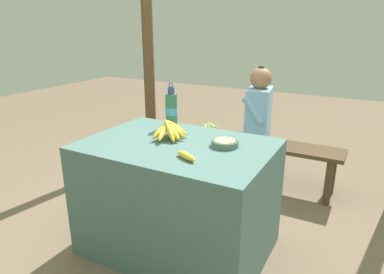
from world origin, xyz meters
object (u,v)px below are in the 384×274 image
(water_bottle, at_px, (171,110))
(support_post_near, at_px, (148,41))
(serving_bowl, at_px, (225,143))
(wooden_bench, at_px, (250,146))
(loose_banana_front, at_px, (186,156))
(seated_vendor, at_px, (253,118))
(banana_bunch_green, at_px, (209,127))
(banana_bunch_ripe, at_px, (170,129))

(water_bottle, bearing_deg, support_post_near, 131.29)
(water_bottle, relative_size, support_post_near, 0.13)
(serving_bowl, bearing_deg, wooden_bench, 100.44)
(serving_bowl, xyz_separation_m, loose_banana_front, (-0.11, -0.30, -0.00))
(serving_bowl, height_order, water_bottle, water_bottle)
(serving_bowl, bearing_deg, seated_vendor, 99.42)
(loose_banana_front, bearing_deg, water_bottle, 129.01)
(loose_banana_front, relative_size, wooden_bench, 0.10)
(banana_bunch_green, bearing_deg, serving_bowl, -60.39)
(banana_bunch_green, bearing_deg, loose_banana_front, -69.38)
(serving_bowl, height_order, loose_banana_front, serving_bowl)
(seated_vendor, xyz_separation_m, support_post_near, (-1.30, 0.21, 0.65))
(seated_vendor, bearing_deg, water_bottle, 61.23)
(serving_bowl, xyz_separation_m, water_bottle, (-0.50, 0.19, 0.11))
(banana_bunch_ripe, relative_size, seated_vendor, 0.26)
(water_bottle, relative_size, wooden_bench, 0.20)
(loose_banana_front, distance_m, support_post_near, 2.19)
(banana_bunch_ripe, bearing_deg, serving_bowl, 3.82)
(water_bottle, bearing_deg, seated_vendor, 70.65)
(water_bottle, relative_size, seated_vendor, 0.29)
(loose_banana_front, height_order, banana_bunch_green, loose_banana_front)
(serving_bowl, height_order, seated_vendor, seated_vendor)
(seated_vendor, relative_size, support_post_near, 0.44)
(serving_bowl, height_order, banana_bunch_green, serving_bowl)
(banana_bunch_green, bearing_deg, support_post_near, 168.20)
(banana_bunch_ripe, distance_m, banana_bunch_green, 1.24)
(loose_banana_front, xyz_separation_m, support_post_near, (-1.38, 1.61, 0.52))
(support_post_near, bearing_deg, seated_vendor, -9.15)
(loose_banana_front, relative_size, banana_bunch_green, 0.59)
(banana_bunch_green, xyz_separation_m, support_post_near, (-0.84, 0.18, 0.81))
(serving_bowl, xyz_separation_m, support_post_near, (-1.49, 1.31, 0.52))
(banana_bunch_green, distance_m, support_post_near, 1.18)
(wooden_bench, xyz_separation_m, seated_vendor, (0.03, -0.04, 0.29))
(banana_bunch_ripe, relative_size, wooden_bench, 0.18)
(water_bottle, bearing_deg, wooden_bench, 72.89)
(banana_bunch_green, bearing_deg, water_bottle, -81.40)
(serving_bowl, height_order, support_post_near, support_post_near)
(water_bottle, height_order, support_post_near, support_post_near)
(banana_bunch_ripe, bearing_deg, water_bottle, 119.31)
(serving_bowl, xyz_separation_m, banana_bunch_green, (-0.65, 1.14, -0.29))
(serving_bowl, distance_m, wooden_bench, 1.23)
(seated_vendor, height_order, support_post_near, support_post_near)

